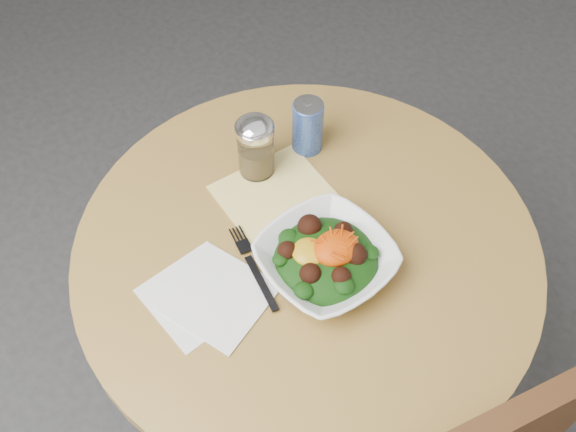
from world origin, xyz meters
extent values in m
plane|color=#2D2D2F|center=(0.00, 0.00, 0.00)|extent=(6.00, 6.00, 0.00)
cylinder|color=black|center=(0.00, 0.00, 0.01)|extent=(0.52, 0.52, 0.03)
cylinder|color=black|center=(0.00, 0.00, 0.35)|extent=(0.10, 0.10, 0.71)
cylinder|color=#B38940|center=(0.00, 0.00, 0.73)|extent=(0.90, 0.90, 0.04)
cube|color=#E5B50C|center=(0.01, 0.13, 0.75)|extent=(0.22, 0.20, 0.00)
cube|color=white|center=(-0.23, 0.01, 0.75)|extent=(0.19, 0.19, 0.00)
cube|color=white|center=(-0.20, -0.02, 0.75)|extent=(0.22, 0.22, 0.00)
imported|color=white|center=(-0.01, -0.07, 0.78)|extent=(0.26, 0.26, 0.06)
ellipsoid|color=black|center=(-0.01, -0.07, 0.78)|extent=(0.19, 0.19, 0.07)
ellipsoid|color=#C99414|center=(-0.03, -0.05, 0.81)|extent=(0.06, 0.06, 0.02)
ellipsoid|color=#DE5B04|center=(0.01, -0.07, 0.81)|extent=(0.09, 0.07, 0.04)
cube|color=black|center=(-0.12, -0.03, 0.76)|extent=(0.03, 0.13, 0.00)
cube|color=black|center=(-0.11, 0.07, 0.76)|extent=(0.03, 0.07, 0.00)
cylinder|color=silver|center=(0.01, 0.21, 0.81)|extent=(0.07, 0.07, 0.11)
cylinder|color=#9A7847|center=(0.01, 0.21, 0.78)|extent=(0.06, 0.06, 0.06)
cylinder|color=white|center=(0.01, 0.21, 0.87)|extent=(0.08, 0.08, 0.01)
ellipsoid|color=white|center=(0.01, 0.21, 0.88)|extent=(0.07, 0.07, 0.03)
cylinder|color=#0D1E96|center=(0.14, 0.21, 0.81)|extent=(0.07, 0.07, 0.12)
cylinder|color=silver|center=(0.14, 0.21, 0.87)|extent=(0.06, 0.06, 0.00)
cube|color=silver|center=(0.14, 0.22, 0.87)|extent=(0.01, 0.02, 0.00)
camera|label=1|loc=(-0.41, -0.57, 1.77)|focal=40.00mm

